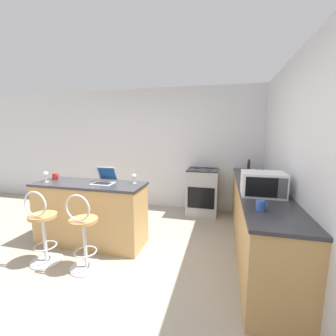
{
  "coord_description": "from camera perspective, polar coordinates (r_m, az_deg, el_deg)",
  "views": [
    {
      "loc": [
        1.34,
        -2.25,
        1.69
      ],
      "look_at": [
        0.38,
        1.61,
        1.04
      ],
      "focal_mm": 24.0,
      "sensor_mm": 36.0,
      "label": 1
    }
  ],
  "objects": [
    {
      "name": "wine_glass_short",
      "position": [
        3.82,
        -28.6,
        -1.42
      ],
      "size": [
        0.07,
        0.07,
        0.16
      ],
      "color": "silver",
      "rests_on": "breakfast_bar"
    },
    {
      "name": "ground_plane",
      "position": [
        3.11,
        -15.45,
        -23.89
      ],
      "size": [
        20.0,
        20.0,
        0.0
      ],
      "primitive_type": "plane",
      "color": "gray"
    },
    {
      "name": "toaster",
      "position": [
        3.52,
        22.37,
        -2.15
      ],
      "size": [
        0.22,
        0.29,
        0.19
      ],
      "color": "#9EA3A8",
      "rests_on": "counter_right"
    },
    {
      "name": "laptop",
      "position": [
        3.43,
        -15.77,
        -2.71
      ],
      "size": [
        0.3,
        0.32,
        0.23
      ],
      "color": "#B7BABF",
      "rests_on": "breakfast_bar"
    },
    {
      "name": "mug_red",
      "position": [
        3.97,
        -26.71,
        -1.89
      ],
      "size": [
        0.1,
        0.08,
        0.1
      ],
      "color": "red",
      "rests_on": "breakfast_bar"
    },
    {
      "name": "bar_stool_near",
      "position": [
        3.37,
        -29.23,
        -13.47
      ],
      "size": [
        0.4,
        0.4,
        0.98
      ],
      "color": "silver",
      "rests_on": "ground_plane"
    },
    {
      "name": "mug_blue",
      "position": [
        2.35,
        22.47,
        -8.83
      ],
      "size": [
        0.1,
        0.08,
        0.1
      ],
      "color": "#2D51AD",
      "rests_on": "counter_right"
    },
    {
      "name": "pepper_mill",
      "position": [
        4.61,
        19.81,
        0.68
      ],
      "size": [
        0.05,
        0.05,
        0.22
      ],
      "color": "#331E14",
      "rests_on": "counter_right"
    },
    {
      "name": "counter_right",
      "position": [
        3.51,
        21.75,
        -11.68
      ],
      "size": [
        0.58,
        3.04,
        0.94
      ],
      "color": "tan",
      "rests_on": "ground_plane"
    },
    {
      "name": "microwave",
      "position": [
        2.88,
        22.96,
        -3.73
      ],
      "size": [
        0.48,
        0.37,
        0.28
      ],
      "color": "white",
      "rests_on": "counter_right"
    },
    {
      "name": "bar_stool_far",
      "position": [
        3.01,
        -20.68,
        -15.54
      ],
      "size": [
        0.4,
        0.4,
        0.98
      ],
      "color": "silver",
      "rests_on": "ground_plane"
    },
    {
      "name": "breakfast_bar",
      "position": [
        3.64,
        -19.0,
        -10.8
      ],
      "size": [
        1.65,
        0.6,
        0.94
      ],
      "color": "tan",
      "rests_on": "ground_plane"
    },
    {
      "name": "wall_right",
      "position": [
        2.42,
        33.35,
        -1.48
      ],
      "size": [
        0.06,
        12.0,
        2.6
      ],
      "color": "silver",
      "rests_on": "ground_plane"
    },
    {
      "name": "wall_back",
      "position": [
        4.99,
        -1.7,
        4.87
      ],
      "size": [
        12.0,
        0.06,
        2.6
      ],
      "color": "silver",
      "rests_on": "ground_plane"
    },
    {
      "name": "wine_glass_tall",
      "position": [
        3.31,
        -8.58,
        -2.17
      ],
      "size": [
        0.07,
        0.07,
        0.14
      ],
      "color": "silver",
      "rests_on": "breakfast_bar"
    },
    {
      "name": "stove_range",
      "position": [
        4.64,
        8.68,
        -6.01
      ],
      "size": [
        0.6,
        0.57,
        0.94
      ],
      "color": "#9EA3A8",
      "rests_on": "ground_plane"
    }
  ]
}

